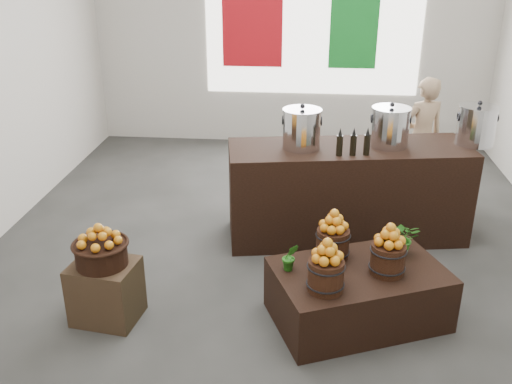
# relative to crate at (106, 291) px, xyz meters

# --- Properties ---
(ground) EXTENTS (7.00, 7.00, 0.00)m
(ground) POSITION_rel_crate_xyz_m (1.35, 1.36, -0.26)
(ground) COLOR #3D3D3A
(ground) RESTS_ON ground
(back_wall) EXTENTS (6.00, 0.04, 4.00)m
(back_wall) POSITION_rel_crate_xyz_m (1.35, 4.86, 1.74)
(back_wall) COLOR beige
(back_wall) RESTS_ON ground
(back_opening) EXTENTS (3.20, 0.02, 2.40)m
(back_opening) POSITION_rel_crate_xyz_m (1.65, 4.84, 1.74)
(back_opening) COLOR white
(back_opening) RESTS_ON back_wall
(deco_red_left) EXTENTS (0.90, 0.04, 1.40)m
(deco_red_left) POSITION_rel_crate_xyz_m (0.75, 4.83, 1.64)
(deco_red_left) COLOR #B90E16
(deco_red_left) RESTS_ON back_wall
(deco_green_right) EXTENTS (0.70, 0.04, 1.00)m
(deco_green_right) POSITION_rel_crate_xyz_m (2.25, 4.83, 1.44)
(deco_green_right) COLOR #137B25
(deco_green_right) RESTS_ON back_wall
(crate) EXTENTS (0.58, 0.50, 0.52)m
(crate) POSITION_rel_crate_xyz_m (0.00, 0.00, 0.00)
(crate) COLOR #483021
(crate) RESTS_ON ground
(wicker_basket) EXTENTS (0.42, 0.42, 0.19)m
(wicker_basket) POSITION_rel_crate_xyz_m (0.00, 0.00, 0.36)
(wicker_basket) COLOR black
(wicker_basket) RESTS_ON crate
(apples_in_basket) EXTENTS (0.33, 0.33, 0.17)m
(apples_in_basket) POSITION_rel_crate_xyz_m (0.00, 0.00, 0.54)
(apples_in_basket) COLOR #9C2105
(apples_in_basket) RESTS_ON wicker_basket
(display_table) EXTENTS (1.60, 1.31, 0.48)m
(display_table) POSITION_rel_crate_xyz_m (2.10, 0.19, -0.02)
(display_table) COLOR black
(display_table) RESTS_ON ground
(apple_bucket_front_left) EXTENTS (0.28, 0.28, 0.25)m
(apple_bucket_front_left) POSITION_rel_crate_xyz_m (1.80, -0.14, 0.34)
(apple_bucket_front_left) COLOR #351A0E
(apple_bucket_front_left) RESTS_ON display_table
(apples_in_bucket_front_left) EXTENTS (0.21, 0.21, 0.19)m
(apples_in_bucket_front_left) POSITION_rel_crate_xyz_m (1.80, -0.14, 0.56)
(apples_in_bucket_front_left) COLOR #9C2105
(apples_in_bucket_front_left) RESTS_ON apple_bucket_front_left
(apple_bucket_front_right) EXTENTS (0.28, 0.28, 0.25)m
(apple_bucket_front_right) POSITION_rel_crate_xyz_m (2.30, 0.16, 0.34)
(apple_bucket_front_right) COLOR #351A0E
(apple_bucket_front_right) RESTS_ON display_table
(apples_in_bucket_front_right) EXTENTS (0.21, 0.21, 0.19)m
(apples_in_bucket_front_right) POSITION_rel_crate_xyz_m (2.30, 0.16, 0.56)
(apples_in_bucket_front_right) COLOR #9C2105
(apples_in_bucket_front_right) RESTS_ON apple_bucket_front_right
(apple_bucket_rear) EXTENTS (0.28, 0.28, 0.25)m
(apple_bucket_rear) POSITION_rel_crate_xyz_m (1.87, 0.37, 0.34)
(apple_bucket_rear) COLOR #351A0E
(apple_bucket_rear) RESTS_ON display_table
(apples_in_bucket_rear) EXTENTS (0.21, 0.21, 0.19)m
(apples_in_bucket_rear) POSITION_rel_crate_xyz_m (1.87, 0.37, 0.56)
(apples_in_bucket_rear) COLOR #9C2105
(apples_in_bucket_rear) RESTS_ON apple_bucket_rear
(herb_garnish_right) EXTENTS (0.28, 0.24, 0.30)m
(herb_garnish_right) POSITION_rel_crate_xyz_m (2.46, 0.49, 0.37)
(herb_garnish_right) COLOR #1E5F14
(herb_garnish_right) RESTS_ON display_table
(herb_garnish_left) EXTENTS (0.15, 0.13, 0.24)m
(herb_garnish_left) POSITION_rel_crate_xyz_m (1.52, 0.13, 0.34)
(herb_garnish_left) COLOR #1E5F14
(herb_garnish_left) RESTS_ON display_table
(counter) EXTENTS (2.58, 1.18, 1.01)m
(counter) POSITION_rel_crate_xyz_m (2.07, 1.71, 0.25)
(counter) COLOR black
(counter) RESTS_ON ground
(stock_pot_left) EXTENTS (0.38, 0.38, 0.38)m
(stock_pot_left) POSITION_rel_crate_xyz_m (1.57, 1.63, 0.95)
(stock_pot_left) COLOR silver
(stock_pot_left) RESTS_ON counter
(stock_pot_center) EXTENTS (0.38, 0.38, 0.38)m
(stock_pot_center) POSITION_rel_crate_xyz_m (2.46, 1.77, 0.95)
(stock_pot_center) COLOR silver
(stock_pot_center) RESTS_ON counter
(stock_pot_right) EXTENTS (0.38, 0.38, 0.38)m
(stock_pot_right) POSITION_rel_crate_xyz_m (3.35, 1.92, 0.95)
(stock_pot_right) COLOR silver
(stock_pot_right) RESTS_ON counter
(oil_cruets) EXTENTS (0.28, 0.11, 0.28)m
(oil_cruets) POSITION_rel_crate_xyz_m (2.11, 1.46, 0.89)
(oil_cruets) COLOR black
(oil_cruets) RESTS_ON counter
(shopper) EXTENTS (0.63, 0.52, 1.48)m
(shopper) POSITION_rel_crate_xyz_m (3.03, 2.97, 0.48)
(shopper) COLOR #9C7E60
(shopper) RESTS_ON ground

